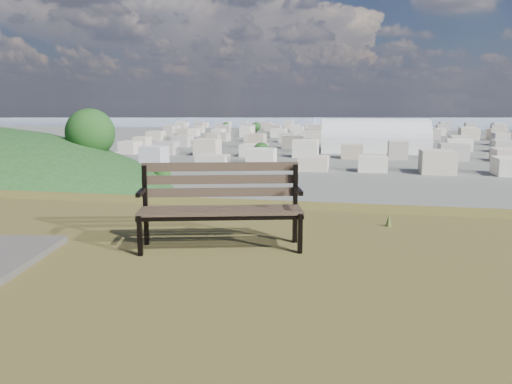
# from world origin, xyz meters

# --- Properties ---
(park_bench) EXTENTS (1.87, 1.00, 0.94)m
(park_bench) POSITION_xyz_m (0.47, 1.86, 25.53)
(park_bench) COLOR #413025
(park_bench) RESTS_ON hilltop_mesa
(grass_tufts) EXTENTS (12.49, 7.38, 0.28)m
(grass_tufts) POSITION_xyz_m (-0.13, -0.44, 25.11)
(grass_tufts) COLOR brown
(grass_tufts) RESTS_ON hilltop_mesa
(arena) EXTENTS (59.78, 27.92, 24.70)m
(arena) POSITION_xyz_m (12.33, 283.77, 5.82)
(arena) COLOR silver
(arena) RESTS_ON ground
(city_blocks) EXTENTS (395.00, 361.00, 7.00)m
(city_blocks) POSITION_xyz_m (0.00, 394.44, 3.50)
(city_blocks) COLOR beige
(city_blocks) RESTS_ON ground
(city_trees) EXTENTS (406.52, 387.20, 9.98)m
(city_trees) POSITION_xyz_m (-26.39, 319.00, 4.83)
(city_trees) COLOR #322419
(city_trees) RESTS_ON ground
(bay_water) EXTENTS (2400.00, 700.00, 0.12)m
(bay_water) POSITION_xyz_m (0.00, 900.00, 0.00)
(bay_water) COLOR gray
(bay_water) RESTS_ON ground
(far_hills) EXTENTS (2050.00, 340.00, 60.00)m
(far_hills) POSITION_xyz_m (-60.92, 1402.93, 25.47)
(far_hills) COLOR #9FA9C5
(far_hills) RESTS_ON ground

